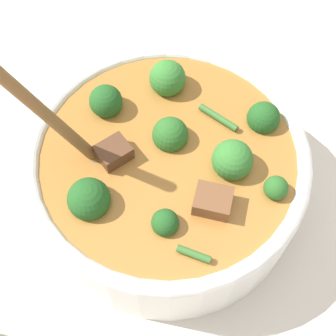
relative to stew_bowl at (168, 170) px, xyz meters
name	(u,v)px	position (x,y,z in m)	size (l,w,h in m)	color
ground_plane	(168,195)	(0.00, 0.00, -0.06)	(4.00, 4.00, 0.00)	silver
stew_bowl	(168,170)	(0.00, 0.00, 0.00)	(0.30, 0.32, 0.29)	white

